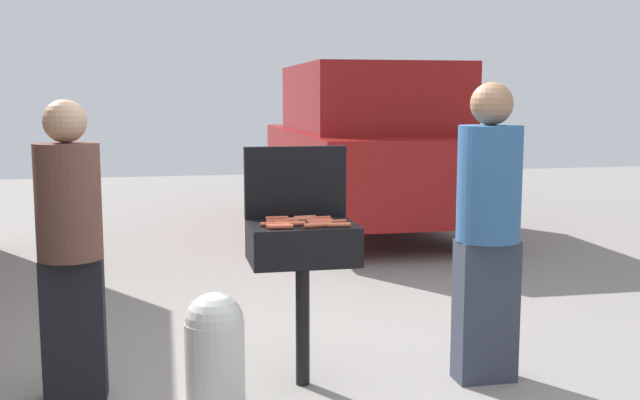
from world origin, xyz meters
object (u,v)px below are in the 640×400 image
hot_dog_13 (339,225)px  hot_dog_14 (277,218)px  hot_dog_9 (335,222)px  hot_dog_11 (287,223)px  hot_dog_0 (315,225)px  hot_dog_3 (294,224)px  hot_dog_6 (305,218)px  parked_minivan (367,146)px  hot_dog_12 (272,224)px  hot_dog_15 (321,220)px  person_left (70,240)px  hot_dog_2 (318,222)px  hot_dog_7 (278,221)px  hot_dog_1 (319,218)px  hot_dog_4 (278,226)px  propane_tank (215,347)px  person_right (488,222)px  hot_dog_5 (320,224)px  bbq_grill (302,249)px  hot_dog_8 (298,220)px  hot_dog_10 (281,227)px

hot_dog_13 → hot_dog_14: (-0.30, 0.29, 0.00)m
hot_dog_9 → hot_dog_11: same height
hot_dog_0 → hot_dog_3: (-0.11, 0.07, 0.00)m
hot_dog_6 → parked_minivan: bearing=70.9°
hot_dog_12 → hot_dog_15: 0.30m
person_left → parked_minivan: (2.98, 4.96, 0.14)m
hot_dog_2 → hot_dog_7: (-0.22, 0.06, 0.00)m
hot_dog_1 → hot_dog_11: bearing=-149.9°
hot_dog_4 → hot_dog_9: same height
propane_tank → person_right: size_ratio=0.36×
hot_dog_4 → hot_dog_2: bearing=22.7°
hot_dog_5 → person_left: (-1.33, 0.14, -0.07)m
propane_tank → person_left: bearing=161.8°
bbq_grill → hot_dog_3: bearing=-132.0°
hot_dog_2 → hot_dog_14: same height
hot_dog_5 → hot_dog_8: size_ratio=1.00×
bbq_grill → person_left: bearing=177.8°
bbq_grill → hot_dog_7: 0.21m
hot_dog_1 → hot_dog_13: bearing=-76.2°
hot_dog_5 → hot_dog_6: same height
hot_dog_10 → hot_dog_11: size_ratio=1.00×
hot_dog_7 → hot_dog_14: same height
hot_dog_3 → hot_dog_15: 0.19m
hot_dog_2 → parked_minivan: (1.64, 5.03, 0.07)m
propane_tank → person_right: (1.56, 0.06, 0.62)m
hot_dog_10 → person_right: person_right is taller
hot_dog_6 → hot_dog_7: 0.19m
hot_dog_4 → hot_dog_10: 0.03m
hot_dog_1 → hot_dog_11: (-0.21, -0.12, 0.00)m
hot_dog_1 → bbq_grill: bearing=-143.0°
hot_dog_7 → hot_dog_13: size_ratio=1.00×
hot_dog_7 → hot_dog_0: bearing=-44.5°
hot_dog_1 → person_right: size_ratio=0.08×
hot_dog_6 → propane_tank: size_ratio=0.21×
hot_dog_10 → parked_minivan: bearing=70.1°
bbq_grill → hot_dog_14: hot_dog_14 is taller
hot_dog_0 → hot_dog_6: same height
hot_dog_0 → hot_dog_4: same height
hot_dog_0 → hot_dog_14: 0.32m
hot_dog_13 → parked_minivan: (1.55, 5.16, 0.07)m
hot_dog_9 → hot_dog_12: size_ratio=1.00×
bbq_grill → hot_dog_2: 0.18m
hot_dog_9 → parked_minivan: 5.29m
hot_dog_5 → hot_dog_8: bearing=119.8°
hot_dog_9 → person_left: (-1.43, 0.10, -0.07)m
hot_dog_11 → hot_dog_3: bearing=-46.9°
hot_dog_3 → hot_dog_15: (0.17, 0.08, 0.00)m
hot_dog_11 → propane_tank: (-0.42, -0.16, -0.63)m
hot_dog_2 → hot_dog_10: size_ratio=1.00×
hot_dog_12 → person_left: (-1.07, 0.11, -0.07)m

